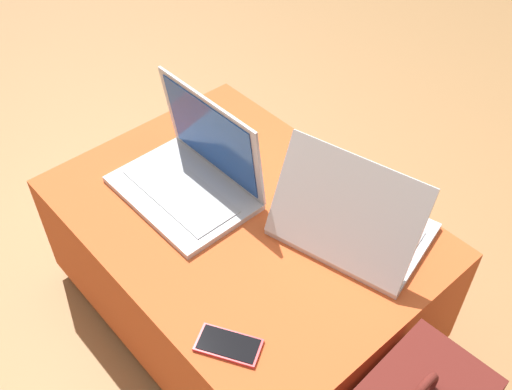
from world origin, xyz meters
TOP-DOWN VIEW (x-y plane):
  - ground_plane at (0.00, 0.00)m, footprint 14.00×14.00m
  - ottoman at (0.00, 0.00)m, footprint 0.93×0.67m
  - laptop_near at (-0.15, -0.03)m, footprint 0.36×0.25m
  - laptop_far at (0.22, 0.14)m, footprint 0.39×0.33m
  - cell_phone at (0.26, -0.26)m, footprint 0.15×0.12m

SIDE VIEW (x-z plane):
  - ground_plane at x=0.00m, z-range 0.00..0.00m
  - ottoman at x=0.00m, z-range 0.00..0.39m
  - cell_phone at x=0.26m, z-range 0.39..0.40m
  - laptop_far at x=0.22m, z-range 0.32..0.56m
  - laptop_near at x=-0.15m, z-range 0.31..0.57m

